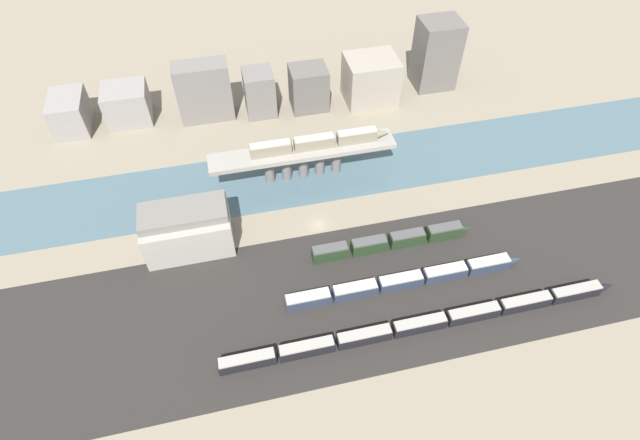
# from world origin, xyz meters

# --- Properties ---
(ground_plane) EXTENTS (400.00, 400.00, 0.00)m
(ground_plane) POSITION_xyz_m (0.00, 0.00, 0.00)
(ground_plane) COLOR gray
(railbed_yard) EXTENTS (280.00, 42.00, 0.01)m
(railbed_yard) POSITION_xyz_m (0.00, -24.00, 0.00)
(railbed_yard) COLOR #282623
(railbed_yard) RESTS_ON ground
(river_water) EXTENTS (320.00, 25.02, 0.01)m
(river_water) POSITION_xyz_m (0.00, 20.41, 0.00)
(river_water) COLOR #47606B
(river_water) RESTS_ON ground
(bridge) EXTENTS (53.84, 7.96, 9.91)m
(bridge) POSITION_xyz_m (-0.00, 20.41, 7.37)
(bridge) COLOR gray
(bridge) RESTS_ON ground
(train_on_bridge) EXTENTS (40.77, 2.78, 3.86)m
(train_on_bridge) POSITION_xyz_m (4.74, 20.41, 11.79)
(train_on_bridge) COLOR gray
(train_on_bridge) RESTS_ON bridge
(train_yard_near) EXTENTS (96.01, 2.68, 3.47)m
(train_yard_near) POSITION_xyz_m (16.93, -36.19, 1.70)
(train_yard_near) COLOR black
(train_yard_near) RESTS_ON ground
(train_yard_mid) EXTENTS (60.97, 3.09, 3.42)m
(train_yard_mid) POSITION_xyz_m (16.61, -23.80, 1.67)
(train_yard_mid) COLOR #2D384C
(train_yard_mid) RESTS_ON ground
(train_yard_far) EXTENTS (43.60, 3.04, 4.07)m
(train_yard_far) POSITION_xyz_m (17.07, -11.49, 1.99)
(train_yard_far) COLOR #23381E
(train_yard_far) RESTS_ON ground
(warehouse_building) EXTENTS (21.98, 13.64, 13.23)m
(warehouse_building) POSITION_xyz_m (-34.11, 1.09, 6.29)
(warehouse_building) COLOR #9E998E
(warehouse_building) RESTS_ON ground
(city_block_far_left) EXTENTS (10.56, 15.47, 11.34)m
(city_block_far_left) POSITION_xyz_m (-68.55, 59.72, 5.67)
(city_block_far_left) COLOR gray
(city_block_far_left) RESTS_ON ground
(city_block_left) EXTENTS (13.99, 12.52, 11.89)m
(city_block_left) POSITION_xyz_m (-50.60, 60.02, 5.94)
(city_block_left) COLOR gray
(city_block_left) RESTS_ON ground
(city_block_center) EXTENTS (17.36, 8.15, 19.63)m
(city_block_center) POSITION_xyz_m (-25.34, 55.64, 9.82)
(city_block_center) COLOR slate
(city_block_center) RESTS_ON ground
(city_block_right) EXTENTS (9.65, 10.22, 15.06)m
(city_block_right) POSITION_xyz_m (-7.61, 54.47, 7.53)
(city_block_right) COLOR slate
(city_block_right) RESTS_ON ground
(city_block_far_right) EXTENTS (12.14, 10.37, 14.58)m
(city_block_far_right) POSITION_xyz_m (8.87, 53.86, 7.29)
(city_block_far_right) COLOR #605B56
(city_block_far_right) RESTS_ON ground
(city_block_tall) EXTENTS (17.15, 14.35, 15.51)m
(city_block_tall) POSITION_xyz_m (30.29, 53.30, 7.76)
(city_block_tall) COLOR gray
(city_block_tall) RESTS_ON ground
(city_block_low) EXTENTS (13.63, 12.12, 23.67)m
(city_block_low) POSITION_xyz_m (54.91, 57.41, 11.83)
(city_block_low) COLOR #605B56
(city_block_low) RESTS_ON ground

